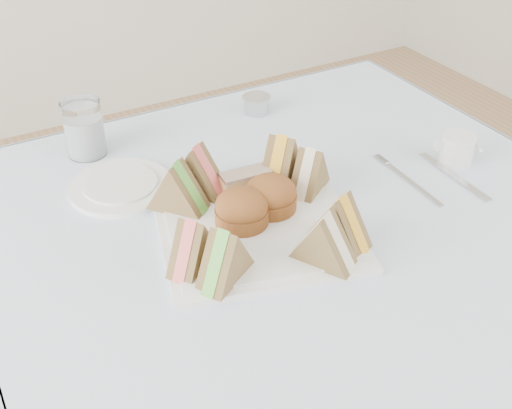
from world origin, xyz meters
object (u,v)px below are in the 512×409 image
water_glass (84,128)px  creamer_jug (457,149)px  table (300,378)px  serving_plate (256,227)px

water_glass → creamer_jug: (0.60, -0.37, -0.03)m
table → creamer_jug: bearing=5.7°
table → serving_plate: size_ratio=2.92×
table → serving_plate: serving_plate is taller
table → water_glass: 0.64m
serving_plate → creamer_jug: 0.43m
water_glass → creamer_jug: water_glass is taller
table → water_glass: size_ratio=8.28×
serving_plate → creamer_jug: creamer_jug is taller
table → serving_plate: 0.39m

